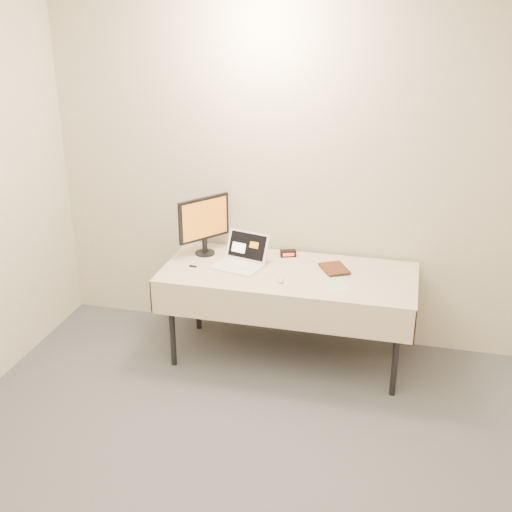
% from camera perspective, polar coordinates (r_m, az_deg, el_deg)
% --- Properties ---
extents(back_wall, '(4.00, 0.10, 2.70)m').
position_cam_1_polar(back_wall, '(4.93, 4.10, 7.22)').
color(back_wall, beige).
rests_on(back_wall, ground).
extents(table, '(1.86, 0.81, 0.74)m').
position_cam_1_polar(table, '(4.74, 2.91, -2.07)').
color(table, black).
rests_on(table, ground).
extents(laptop, '(0.41, 0.41, 0.23)m').
position_cam_1_polar(laptop, '(4.80, -1.30, -0.19)').
color(laptop, white).
rests_on(laptop, table).
extents(monitor, '(0.29, 0.37, 0.46)m').
position_cam_1_polar(monitor, '(4.95, -4.64, 3.09)').
color(monitor, black).
rests_on(monitor, table).
extents(book, '(0.16, 0.10, 0.23)m').
position_cam_1_polar(book, '(4.69, 6.05, -0.08)').
color(book, maroon).
rests_on(book, table).
extents(alarm_clock, '(0.13, 0.09, 0.05)m').
position_cam_1_polar(alarm_clock, '(4.97, 2.87, 0.23)').
color(alarm_clock, black).
rests_on(alarm_clock, table).
extents(clicker, '(0.06, 0.10, 0.02)m').
position_cam_1_polar(clicker, '(4.55, 2.22, -2.14)').
color(clicker, silver).
rests_on(clicker, table).
extents(paper_form, '(0.23, 0.33, 0.00)m').
position_cam_1_polar(paper_form, '(4.57, 7.10, -2.33)').
color(paper_form, '#AAD6AA').
rests_on(paper_form, table).
extents(usb_dongle, '(0.06, 0.03, 0.01)m').
position_cam_1_polar(usb_dongle, '(4.81, -5.63, -0.92)').
color(usb_dongle, black).
rests_on(usb_dongle, table).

